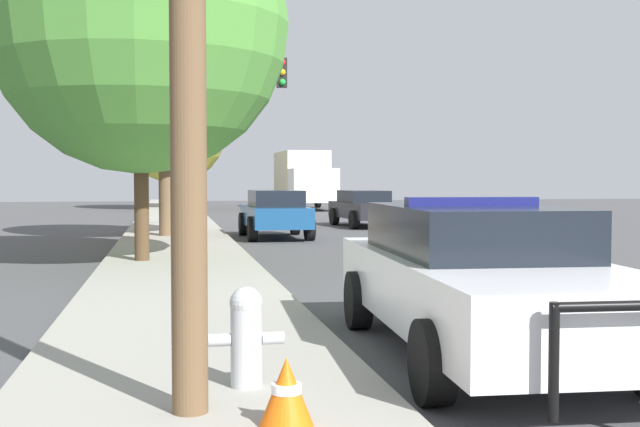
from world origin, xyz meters
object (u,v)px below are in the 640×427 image
fire_hydrant (246,334)px  car_background_midblock (275,213)px  tree_sidewalk_near (140,25)px  traffic_cone (286,392)px  box_truck (303,178)px  tree_sidewalk_mid (166,78)px  traffic_light (227,107)px  car_background_oncoming (365,207)px  police_car (478,276)px  tree_sidewalk_far (174,131)px

fire_hydrant → car_background_midblock: 17.44m
tree_sidewalk_near → traffic_cone: (1.27, -11.14, -4.44)m
car_background_midblock → box_truck: box_truck is taller
tree_sidewalk_mid → tree_sidewalk_near: 7.01m
tree_sidewalk_near → traffic_cone: tree_sidewalk_near is taller
traffic_light → box_truck: traffic_light is taller
traffic_light → car_background_oncoming: traffic_light is taller
car_background_midblock → tree_sidewalk_near: size_ratio=0.52×
fire_hydrant → tree_sidewalk_mid: (-0.63, 17.07, 4.07)m
traffic_light → police_car: bearing=-85.8°
fire_hydrant → traffic_cone: (0.16, -1.06, -0.19)m
car_background_midblock → car_background_oncoming: car_background_midblock is taller
car_background_midblock → tree_sidewalk_near: tree_sidewalk_near is taller
fire_hydrant → car_background_oncoming: size_ratio=0.18×
fire_hydrant → car_background_oncoming: (6.49, 22.22, 0.16)m
tree_sidewalk_near → tree_sidewalk_far: tree_sidewalk_near is taller
police_car → fire_hydrant: bearing=30.9°
fire_hydrant → traffic_cone: size_ratio=1.73×
car_background_oncoming → box_truck: size_ratio=0.53×
police_car → traffic_cone: size_ratio=11.84×
car_background_midblock → traffic_cone: car_background_midblock is taller
traffic_light → box_truck: 22.02m
car_background_midblock → car_background_oncoming: (3.97, 4.97, -0.05)m
box_truck → tree_sidewalk_far: size_ratio=1.10×
car_background_oncoming → tree_sidewalk_far: (-6.74, 17.63, 3.74)m
fire_hydrant → tree_sidewalk_far: size_ratio=0.11×
fire_hydrant → tree_sidewalk_mid: 17.56m
car_background_oncoming → tree_sidewalk_near: tree_sidewalk_near is taller
tree_sidewalk_near → tree_sidewalk_far: (0.87, 29.77, -0.35)m
traffic_light → tree_sidewalk_far: (-1.42, 21.56, 0.52)m
fire_hydrant → tree_sidewalk_far: bearing=90.4°
police_car → tree_sidewalk_near: bearing=-64.9°
car_background_midblock → traffic_cone: 18.47m
fire_hydrant → car_background_oncoming: 23.15m
box_truck → tree_sidewalk_far: (-7.35, 0.47, 2.68)m
traffic_light → car_background_oncoming: size_ratio=1.28×
box_truck → tree_sidewalk_mid: (-7.73, -22.31, 2.85)m
traffic_cone → tree_sidewalk_far: bearing=90.6°
car_background_midblock → fire_hydrant: bearing=-99.0°
car_background_oncoming → tree_sidewalk_near: size_ratio=0.56×
police_car → box_truck: 38.40m
police_car → tree_sidewalk_mid: tree_sidewalk_mid is taller
fire_hydrant → traffic_light: bearing=86.3°
traffic_light → car_background_midblock: (1.34, -1.04, -3.18)m
car_background_oncoming → box_truck: bearing=-95.9°
tree_sidewalk_mid → traffic_cone: bearing=-87.5°
tree_sidewalk_far → police_car: bearing=-86.0°
tree_sidewalk_mid → tree_sidewalk_near: (-0.48, -6.99, 0.18)m
police_car → traffic_light: (-1.25, 17.01, 3.15)m
police_car → box_truck: bearing=-93.8°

